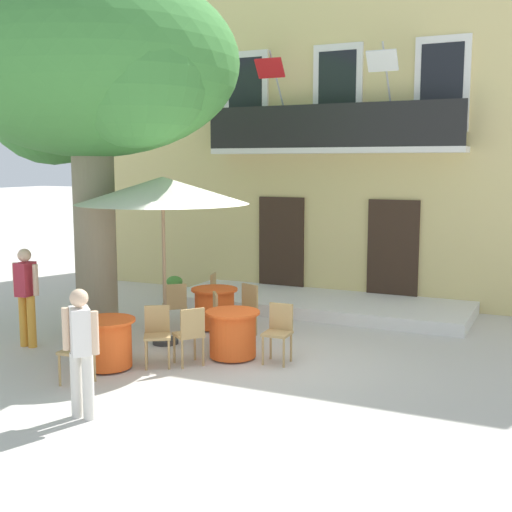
{
  "coord_description": "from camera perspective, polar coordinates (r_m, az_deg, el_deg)",
  "views": [
    {
      "loc": [
        4.36,
        -9.01,
        3.07
      ],
      "look_at": [
        -0.98,
        2.38,
        1.3
      ],
      "focal_mm": 46.37,
      "sensor_mm": 36.0,
      "label": 1
    }
  ],
  "objects": [
    {
      "name": "cafe_table_near_tree",
      "position": [
        12.4,
        -3.59,
        -4.48
      ],
      "size": [
        0.86,
        0.86,
        0.76
      ],
      "color": "#EA561E",
      "rests_on": "ground"
    },
    {
      "name": "building_facade",
      "position": [
        16.66,
        9.21,
        10.25
      ],
      "size": [
        13.0,
        5.09,
        7.5
      ],
      "color": "#DBC67F",
      "rests_on": "ground"
    },
    {
      "name": "cafe_umbrella",
      "position": [
        11.14,
        -8.06,
        5.57
      ],
      "size": [
        2.9,
        2.9,
        2.85
      ],
      "color": "#997A56",
      "rests_on": "ground"
    },
    {
      "name": "cafe_chair_near_tree_2",
      "position": [
        13.1,
        -3.25,
        -3.18
      ],
      "size": [
        0.5,
        0.5,
        0.91
      ],
      "color": "tan",
      "rests_on": "ground"
    },
    {
      "name": "cafe_chair_front_1",
      "position": [
        10.14,
        -5.69,
        -6.54
      ],
      "size": [
        0.56,
        0.56,
        0.91
      ],
      "color": "tan",
      "rests_on": "ground"
    },
    {
      "name": "plane_tree",
      "position": [
        11.92,
        -14.32,
        15.0
      ],
      "size": [
        5.28,
        4.64,
        6.26
      ],
      "color": "#7F755B",
      "rests_on": "ground"
    },
    {
      "name": "cafe_chair_front_2",
      "position": [
        10.29,
        1.99,
        -6.29
      ],
      "size": [
        0.42,
        0.42,
        0.91
      ],
      "color": "tan",
      "rests_on": "ground"
    },
    {
      "name": "ground_plane",
      "position": [
        10.47,
        -0.68,
        -9.05
      ],
      "size": [
        120.0,
        120.0,
        0.0
      ],
      "primitive_type": "plane",
      "color": "beige"
    },
    {
      "name": "cafe_chair_middle_0",
      "position": [
        10.9,
        -14.21,
        -5.72
      ],
      "size": [
        0.56,
        0.56,
        0.91
      ],
      "color": "tan",
      "rests_on": "ground"
    },
    {
      "name": "cafe_table_front",
      "position": [
        10.53,
        -2.02,
        -6.73
      ],
      "size": [
        0.86,
        0.86,
        0.76
      ],
      "color": "#EA561E",
      "rests_on": "ground"
    },
    {
      "name": "cafe_chair_near_tree_0",
      "position": [
        12.16,
        -6.98,
        -4.11
      ],
      "size": [
        0.56,
        0.56,
        0.91
      ],
      "color": "tan",
      "rests_on": "ground"
    },
    {
      "name": "cafe_chair_near_tree_1",
      "position": [
        11.89,
        -0.89,
        -4.33
      ],
      "size": [
        0.51,
        0.51,
        0.91
      ],
      "color": "tan",
      "rests_on": "ground"
    },
    {
      "name": "ground_planter_left",
      "position": [
        15.38,
        -7.04,
        -2.51
      ],
      "size": [
        0.37,
        0.37,
        0.49
      ],
      "color": "slate",
      "rests_on": "ground"
    },
    {
      "name": "cafe_table_middle",
      "position": [
        10.25,
        -12.73,
        -7.34
      ],
      "size": [
        0.86,
        0.86,
        0.76
      ],
      "color": "#EA561E",
      "rests_on": "ground"
    },
    {
      "name": "cafe_chair_middle_2",
      "position": [
        10.25,
        -8.52,
        -6.44
      ],
      "size": [
        0.55,
        0.55,
        0.91
      ],
      "color": "tan",
      "rests_on": "ground"
    },
    {
      "name": "pedestrian_near_entrance",
      "position": [
        8.25,
        -14.88,
        -7.52
      ],
      "size": [
        0.53,
        0.39,
        1.6
      ],
      "color": "silver",
      "rests_on": "ground"
    },
    {
      "name": "cafe_chair_middle_1",
      "position": [
        9.58,
        -14.86,
        -7.66
      ],
      "size": [
        0.43,
        0.43,
        0.91
      ],
      "color": "tan",
      "rests_on": "ground"
    },
    {
      "name": "cafe_chair_front_0",
      "position": [
        11.21,
        -2.98,
        -5.1
      ],
      "size": [
        0.56,
        0.56,
        0.91
      ],
      "color": "tan",
      "rests_on": "ground"
    },
    {
      "name": "entrance_step_platform",
      "position": [
        14.02,
        5.39,
        -4.15
      ],
      "size": [
        6.25,
        2.18,
        0.25
      ],
      "primitive_type": "cube",
      "color": "silver",
      "rests_on": "ground"
    },
    {
      "name": "pedestrian_mid_plaza",
      "position": [
        11.69,
        -19.22,
        -2.93
      ],
      "size": [
        0.53,
        0.37,
        1.67
      ],
      "color": "gold",
      "rests_on": "ground"
    }
  ]
}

